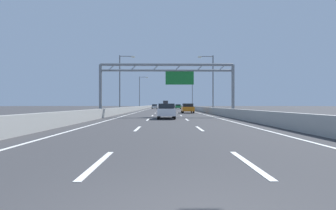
{
  "coord_description": "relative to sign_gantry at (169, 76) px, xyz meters",
  "views": [
    {
      "loc": [
        -0.19,
        -2.8,
        1.42
      ],
      "look_at": [
        0.7,
        84.63,
        1.21
      ],
      "focal_mm": 28.29,
      "sensor_mm": 36.0,
      "label": 1
    }
  ],
  "objects": [
    {
      "name": "ground_plane",
      "position": [
        -0.2,
        71.02,
        -4.84
      ],
      "size": [
        260.0,
        260.0,
        0.0
      ],
      "primitive_type": "plane",
      "color": "#38383A"
    },
    {
      "name": "lane_dash_left_0",
      "position": [
        -2.0,
        -25.48,
        -4.84
      ],
      "size": [
        0.16,
        3.0,
        0.01
      ],
      "primitive_type": "cube",
      "color": "white",
      "rests_on": "ground_plane"
    },
    {
      "name": "lane_dash_left_1",
      "position": [
        -2.0,
        -16.48,
        -4.84
      ],
      "size": [
        0.16,
        3.0,
        0.01
      ],
      "primitive_type": "cube",
      "color": "white",
      "rests_on": "ground_plane"
    },
    {
      "name": "lane_dash_left_2",
      "position": [
        -2.0,
        -7.48,
        -4.84
      ],
      "size": [
        0.16,
        3.0,
        0.01
      ],
      "primitive_type": "cube",
      "color": "white",
      "rests_on": "ground_plane"
    },
    {
      "name": "lane_dash_left_3",
      "position": [
        -2.0,
        1.52,
        -4.84
      ],
      "size": [
        0.16,
        3.0,
        0.01
      ],
      "primitive_type": "cube",
      "color": "white",
      "rests_on": "ground_plane"
    },
    {
      "name": "lane_dash_left_4",
      "position": [
        -2.0,
        10.52,
        -4.84
      ],
      "size": [
        0.16,
        3.0,
        0.01
      ],
      "primitive_type": "cube",
      "color": "white",
      "rests_on": "ground_plane"
    },
    {
      "name": "lane_dash_left_5",
      "position": [
        -2.0,
        19.52,
        -4.84
      ],
      "size": [
        0.16,
        3.0,
        0.01
      ],
      "primitive_type": "cube",
      "color": "white",
      "rests_on": "ground_plane"
    },
    {
      "name": "lane_dash_left_6",
      "position": [
        -2.0,
        28.52,
        -4.84
      ],
      "size": [
        0.16,
        3.0,
        0.01
      ],
      "primitive_type": "cube",
      "color": "white",
      "rests_on": "ground_plane"
    },
    {
      "name": "lane_dash_left_7",
      "position": [
        -2.0,
        37.52,
        -4.84
      ],
      "size": [
        0.16,
        3.0,
        0.01
      ],
      "primitive_type": "cube",
      "color": "white",
      "rests_on": "ground_plane"
    },
    {
      "name": "lane_dash_left_8",
      "position": [
        -2.0,
        46.52,
        -4.84
      ],
      "size": [
        0.16,
        3.0,
        0.01
      ],
      "primitive_type": "cube",
      "color": "white",
      "rests_on": "ground_plane"
    },
    {
      "name": "lane_dash_left_9",
      "position": [
        -2.0,
        55.52,
        -4.84
      ],
      "size": [
        0.16,
        3.0,
        0.01
      ],
      "primitive_type": "cube",
      "color": "white",
      "rests_on": "ground_plane"
    },
    {
      "name": "lane_dash_left_10",
      "position": [
        -2.0,
        64.52,
        -4.84
      ],
      "size": [
        0.16,
        3.0,
        0.01
      ],
      "primitive_type": "cube",
      "color": "white",
      "rests_on": "ground_plane"
    },
    {
      "name": "lane_dash_left_11",
      "position": [
        -2.0,
        73.52,
        -4.84
      ],
      "size": [
        0.16,
        3.0,
        0.01
      ],
      "primitive_type": "cube",
      "color": "white",
      "rests_on": "ground_plane"
    },
    {
      "name": "lane_dash_left_12",
      "position": [
        -2.0,
        82.52,
        -4.84
      ],
      "size": [
        0.16,
        3.0,
        0.01
      ],
      "primitive_type": "cube",
      "color": "white",
      "rests_on": "ground_plane"
    },
    {
      "name": "lane_dash_left_13",
      "position": [
        -2.0,
        91.52,
        -4.84
      ],
      "size": [
        0.16,
        3.0,
        0.01
      ],
      "primitive_type": "cube",
      "color": "white",
      "rests_on": "ground_plane"
    },
    {
      "name": "lane_dash_left_14",
      "position": [
        -2.0,
        100.52,
        -4.84
      ],
      "size": [
        0.16,
        3.0,
        0.01
      ],
      "primitive_type": "cube",
      "color": "white",
      "rests_on": "ground_plane"
    },
    {
      "name": "lane_dash_left_15",
      "position": [
        -2.0,
        109.52,
        -4.84
      ],
      "size": [
        0.16,
        3.0,
        0.01
      ],
      "primitive_type": "cube",
      "color": "white",
      "rests_on": "ground_plane"
    },
    {
      "name": "lane_dash_left_16",
      "position": [
        -2.0,
        118.52,
        -4.84
      ],
      "size": [
        0.16,
        3.0,
        0.01
      ],
      "primitive_type": "cube",
      "color": "white",
      "rests_on": "ground_plane"
    },
    {
      "name": "lane_dash_left_17",
      "position": [
        -2.0,
        127.52,
        -4.84
      ],
      "size": [
        0.16,
        3.0,
        0.01
      ],
      "primitive_type": "cube",
      "color": "white",
      "rests_on": "ground_plane"
    },
    {
      "name": "lane_dash_right_0",
      "position": [
        1.6,
        -25.48,
        -4.84
      ],
      "size": [
        0.16,
        3.0,
        0.01
      ],
      "primitive_type": "cube",
      "color": "white",
      "rests_on": "ground_plane"
    },
    {
      "name": "lane_dash_right_1",
      "position": [
        1.6,
        -16.48,
        -4.84
      ],
      "size": [
        0.16,
        3.0,
        0.01
      ],
      "primitive_type": "cube",
      "color": "white",
      "rests_on": "ground_plane"
    },
    {
      "name": "lane_dash_right_2",
      "position": [
        1.6,
        -7.48,
        -4.84
      ],
      "size": [
        0.16,
        3.0,
        0.01
      ],
      "primitive_type": "cube",
      "color": "white",
      "rests_on": "ground_plane"
    },
    {
      "name": "lane_dash_right_3",
      "position": [
        1.6,
        1.52,
        -4.84
      ],
      "size": [
        0.16,
        3.0,
        0.01
      ],
      "primitive_type": "cube",
      "color": "white",
      "rests_on": "ground_plane"
    },
    {
      "name": "lane_dash_right_4",
      "position": [
        1.6,
        10.52,
        -4.84
      ],
      "size": [
        0.16,
        3.0,
        0.01
      ],
      "primitive_type": "cube",
      "color": "white",
      "rests_on": "ground_plane"
    },
    {
      "name": "lane_dash_right_5",
      "position": [
        1.6,
        19.52,
        -4.84
      ],
      "size": [
        0.16,
        3.0,
        0.01
      ],
      "primitive_type": "cube",
      "color": "white",
      "rests_on": "ground_plane"
    },
    {
      "name": "lane_dash_right_6",
      "position": [
        1.6,
        28.52,
        -4.84
      ],
      "size": [
        0.16,
        3.0,
        0.01
      ],
      "primitive_type": "cube",
      "color": "white",
      "rests_on": "ground_plane"
    },
    {
      "name": "lane_dash_right_7",
      "position": [
        1.6,
        37.52,
        -4.84
      ],
      "size": [
        0.16,
        3.0,
        0.01
      ],
      "primitive_type": "cube",
      "color": "white",
      "rests_on": "ground_plane"
    },
    {
      "name": "lane_dash_right_8",
      "position": [
        1.6,
        46.52,
        -4.84
      ],
      "size": [
        0.16,
        3.0,
        0.01
      ],
      "primitive_type": "cube",
      "color": "white",
      "rests_on": "ground_plane"
    },
    {
      "name": "lane_dash_right_9",
      "position": [
        1.6,
        55.52,
        -4.84
      ],
      "size": [
        0.16,
        3.0,
        0.01
      ],
      "primitive_type": "cube",
      "color": "white",
      "rests_on": "ground_plane"
    },
    {
      "name": "lane_dash_right_10",
      "position": [
        1.6,
        64.52,
        -4.84
      ],
      "size": [
        0.16,
        3.0,
        0.01
      ],
      "primitive_type": "cube",
      "color": "white",
      "rests_on": "ground_plane"
    },
    {
      "name": "lane_dash_right_11",
      "position": [
        1.6,
        73.52,
        -4.84
      ],
      "size": [
        0.16,
        3.0,
        0.01
      ],
      "primitive_type": "cube",
      "color": "white",
      "rests_on": "ground_plane"
    },
    {
      "name": "lane_dash_right_12",
      "position": [
        1.6,
        82.52,
        -4.84
      ],
      "size": [
        0.16,
        3.0,
        0.01
      ],
      "primitive_type": "cube",
      "color": "white",
      "rests_on": "ground_plane"
    },
    {
      "name": "lane_dash_right_13",
      "position": [
        1.6,
        91.52,
        -4.84
      ],
      "size": [
        0.16,
        3.0,
        0.01
      ],
      "primitive_type": "cube",
      "color": "white",
      "rests_on": "ground_plane"
    },
    {
      "name": "lane_dash_right_14",
      "position": [
        1.6,
        100.52,
        -4.84
      ],
      "size": [
        0.16,
        3.0,
        0.01
      ],
      "primitive_type": "cube",
      "color": "white",
      "rests_on": "ground_plane"
    },
    {
      "name": "lane_dash_right_15",
      "position": [
        1.6,
        109.52,
        -4.84
      ],
      "size": [
        0.16,
        3.0,
        0.01
      ],
      "primitive_type": "cube",
      "color": "white",
      "rests_on": "ground_plane"
    },
    {
      "name": "lane_dash_right_16",
      "position": [
        1.6,
        118.52,
        -4.84
      ],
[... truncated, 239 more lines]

